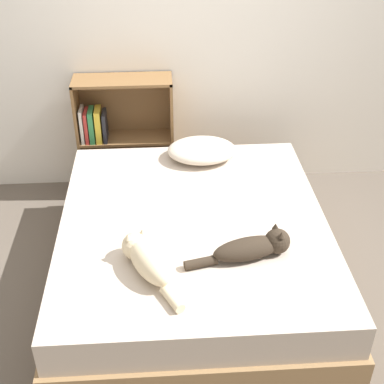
{
  "coord_description": "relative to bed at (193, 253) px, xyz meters",
  "views": [
    {
      "loc": [
        -0.17,
        -2.47,
        2.33
      ],
      "look_at": [
        0.0,
        0.14,
        0.6
      ],
      "focal_mm": 50.0,
      "sensor_mm": 36.0,
      "label": 1
    }
  ],
  "objects": [
    {
      "name": "wall_back",
      "position": [
        0.0,
        1.28,
        1.0
      ],
      "size": [
        8.0,
        0.06,
        2.5
      ],
      "color": "white",
      "rests_on": "ground_plane"
    },
    {
      "name": "bed",
      "position": [
        0.0,
        0.0,
        0.0
      ],
      "size": [
        1.57,
        1.8,
        0.5
      ],
      "color": "#99754C",
      "rests_on": "ground_plane"
    },
    {
      "name": "cat_light",
      "position": [
        -0.27,
        -0.41,
        0.33
      ],
      "size": [
        0.31,
        0.5,
        0.17
      ],
      "rotation": [
        0.0,
        0.0,
        2.04
      ],
      "color": "beige",
      "rests_on": "bed"
    },
    {
      "name": "bookshelf",
      "position": [
        -0.46,
        1.15,
        0.23
      ],
      "size": [
        0.7,
        0.26,
        0.92
      ],
      "color": "brown",
      "rests_on": "ground_plane"
    },
    {
      "name": "pillow",
      "position": [
        0.1,
        0.7,
        0.32
      ],
      "size": [
        0.47,
        0.35,
        0.13
      ],
      "color": "beige",
      "rests_on": "bed"
    },
    {
      "name": "ground_plane",
      "position": [
        0.0,
        0.0,
        -0.25
      ],
      "size": [
        8.0,
        8.0,
        0.0
      ],
      "primitive_type": "plane",
      "color": "brown"
    },
    {
      "name": "cat_dark",
      "position": [
        0.29,
        -0.34,
        0.31
      ],
      "size": [
        0.57,
        0.22,
        0.16
      ],
      "rotation": [
        0.0,
        0.0,
        0.23
      ],
      "color": "#33281E",
      "rests_on": "bed"
    }
  ]
}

